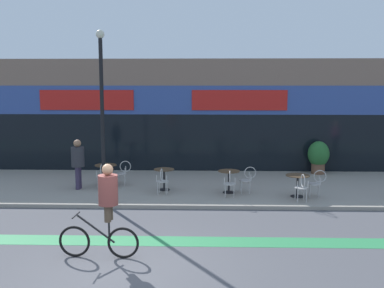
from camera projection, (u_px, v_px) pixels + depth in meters
ground_plane at (119, 269)px, 9.30m from camera, size 120.00×120.00×0.00m
sidewalk_slab at (156, 186)px, 16.48m from camera, size 40.00×5.50×0.12m
storefront_facade at (167, 114)px, 20.82m from camera, size 40.00×4.06×4.83m
bike_lane_stripe at (132, 241)px, 10.98m from camera, size 36.00×0.70×0.01m
bistro_table_0 at (106, 170)px, 16.37m from camera, size 0.79×0.79×0.75m
bistro_table_1 at (164, 175)px, 15.61m from camera, size 0.70×0.70×0.75m
bistro_table_2 at (229, 177)px, 15.23m from camera, size 0.73×0.73×0.76m
bistro_table_3 at (298, 181)px, 14.69m from camera, size 0.78×0.78×0.73m
cafe_chair_0_near at (102, 175)px, 15.75m from camera, size 0.42×0.59×0.90m
cafe_chair_0_side at (123, 171)px, 16.36m from camera, size 0.59×0.44×0.90m
cafe_chair_1_near at (162, 179)px, 14.99m from camera, size 0.43×0.59×0.90m
cafe_chair_2_near at (230, 182)px, 14.62m from camera, size 0.42×0.59×0.90m
cafe_chair_2_side at (247, 178)px, 15.22m from camera, size 0.59×0.43×0.90m
cafe_chair_3_near at (302, 186)px, 14.07m from camera, size 0.44×0.59×0.90m
cafe_chair_3_side at (317, 182)px, 14.67m from camera, size 0.60×0.45×0.90m
planter_pot at (318, 156)px, 18.43m from camera, size 0.87×0.87×1.34m
lamp_post at (102, 104)px, 13.86m from camera, size 0.26×0.26×5.31m
cyclist_0 at (105, 205)px, 9.77m from camera, size 1.81×0.50×2.11m
pedestrian_near_end at (78, 160)px, 15.72m from camera, size 0.48×0.48×1.76m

